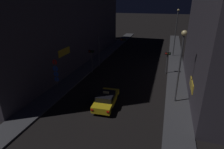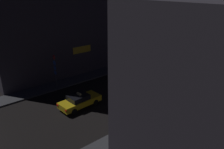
{
  "view_description": "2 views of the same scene",
  "coord_description": "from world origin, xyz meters",
  "px_view_note": "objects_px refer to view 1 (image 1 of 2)",
  "views": [
    {
      "loc": [
        5.13,
        -4.86,
        10.06
      ],
      "look_at": [
        -0.49,
        13.73,
        2.33
      ],
      "focal_mm": 30.24,
      "sensor_mm": 36.0,
      "label": 1
    },
    {
      "loc": [
        17.73,
        0.09,
        11.79
      ],
      "look_at": [
        -0.31,
        15.36,
        2.51
      ],
      "focal_mm": 36.25,
      "sensor_mm": 36.0,
      "label": 2
    }
  ],
  "objects_px": {
    "sign_pole_left": "(56,75)",
    "street_lamp_near_block": "(181,54)",
    "taxi": "(106,99)",
    "traffic_light_overhead": "(109,45)",
    "street_lamp_far_block": "(176,29)",
    "traffic_light_left_kerb": "(92,56)",
    "traffic_light_right_kerb": "(167,58)"
  },
  "relations": [
    {
      "from": "sign_pole_left",
      "to": "street_lamp_near_block",
      "type": "bearing_deg",
      "value": 11.15
    },
    {
      "from": "taxi",
      "to": "sign_pole_left",
      "type": "distance_m",
      "value": 5.98
    },
    {
      "from": "traffic_light_overhead",
      "to": "sign_pole_left",
      "type": "distance_m",
      "value": 11.31
    },
    {
      "from": "traffic_light_overhead",
      "to": "street_lamp_far_block",
      "type": "xyz_separation_m",
      "value": [
        9.64,
        9.28,
        1.56
      ]
    },
    {
      "from": "street_lamp_near_block",
      "to": "street_lamp_far_block",
      "type": "xyz_separation_m",
      "value": [
        -0.26,
        17.85,
        -0.18
      ]
    },
    {
      "from": "traffic_light_overhead",
      "to": "street_lamp_near_block",
      "type": "relative_size",
      "value": 0.66
    },
    {
      "from": "traffic_light_left_kerb",
      "to": "street_lamp_far_block",
      "type": "relative_size",
      "value": 0.42
    },
    {
      "from": "taxi",
      "to": "street_lamp_near_block",
      "type": "bearing_deg",
      "value": 22.16
    },
    {
      "from": "traffic_light_right_kerb",
      "to": "street_lamp_near_block",
      "type": "bearing_deg",
      "value": -81.6
    },
    {
      "from": "taxi",
      "to": "street_lamp_far_block",
      "type": "relative_size",
      "value": 0.54
    },
    {
      "from": "traffic_light_right_kerb",
      "to": "street_lamp_far_block",
      "type": "bearing_deg",
      "value": 84.37
    },
    {
      "from": "taxi",
      "to": "traffic_light_left_kerb",
      "type": "distance_m",
      "value": 9.78
    },
    {
      "from": "traffic_light_left_kerb",
      "to": "sign_pole_left",
      "type": "height_order",
      "value": "sign_pole_left"
    },
    {
      "from": "traffic_light_overhead",
      "to": "traffic_light_left_kerb",
      "type": "distance_m",
      "value": 3.64
    },
    {
      "from": "taxi",
      "to": "street_lamp_near_block",
      "type": "height_order",
      "value": "street_lamp_near_block"
    },
    {
      "from": "taxi",
      "to": "sign_pole_left",
      "type": "relative_size",
      "value": 1.1
    },
    {
      "from": "traffic_light_overhead",
      "to": "traffic_light_left_kerb",
      "type": "bearing_deg",
      "value": -119.81
    },
    {
      "from": "taxi",
      "to": "street_lamp_near_block",
      "type": "relative_size",
      "value": 0.62
    },
    {
      "from": "street_lamp_far_block",
      "to": "traffic_light_right_kerb",
      "type": "bearing_deg",
      "value": -95.63
    },
    {
      "from": "taxi",
      "to": "traffic_light_overhead",
      "type": "bearing_deg",
      "value": 105.84
    },
    {
      "from": "traffic_light_overhead",
      "to": "sign_pole_left",
      "type": "xyz_separation_m",
      "value": [
        -2.47,
        -11.0,
        -0.92
      ]
    },
    {
      "from": "traffic_light_overhead",
      "to": "street_lamp_far_block",
      "type": "relative_size",
      "value": 0.57
    },
    {
      "from": "traffic_light_overhead",
      "to": "traffic_light_right_kerb",
      "type": "relative_size",
      "value": 1.45
    },
    {
      "from": "taxi",
      "to": "traffic_light_left_kerb",
      "type": "bearing_deg",
      "value": 120.91
    },
    {
      "from": "traffic_light_right_kerb",
      "to": "sign_pole_left",
      "type": "relative_size",
      "value": 0.8
    },
    {
      "from": "taxi",
      "to": "traffic_light_right_kerb",
      "type": "xyz_separation_m",
      "value": [
        5.49,
        10.91,
        1.67
      ]
    },
    {
      "from": "traffic_light_right_kerb",
      "to": "street_lamp_near_block",
      "type": "height_order",
      "value": "street_lamp_near_block"
    },
    {
      "from": "traffic_light_left_kerb",
      "to": "taxi",
      "type": "bearing_deg",
      "value": -59.09
    },
    {
      "from": "traffic_light_right_kerb",
      "to": "sign_pole_left",
      "type": "xyz_separation_m",
      "value": [
        -11.16,
        -10.62,
        0.21
      ]
    },
    {
      "from": "traffic_light_overhead",
      "to": "street_lamp_near_block",
      "type": "height_order",
      "value": "street_lamp_near_block"
    },
    {
      "from": "traffic_light_overhead",
      "to": "street_lamp_far_block",
      "type": "distance_m",
      "value": 13.48
    },
    {
      "from": "street_lamp_near_block",
      "to": "street_lamp_far_block",
      "type": "relative_size",
      "value": 0.87
    }
  ]
}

